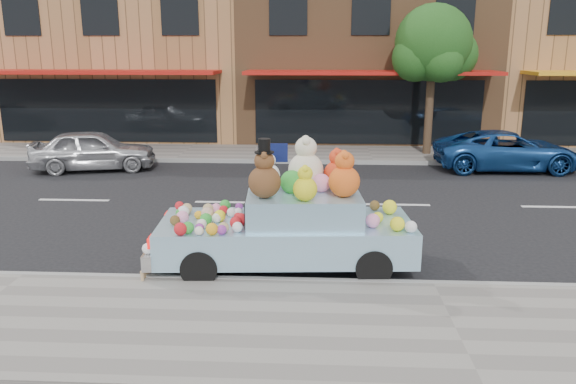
# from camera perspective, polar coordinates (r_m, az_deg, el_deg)

# --- Properties ---
(ground) EXTENTS (120.00, 120.00, 0.00)m
(ground) POSITION_cam_1_polar(r_m,az_deg,el_deg) (14.00, 10.60, -1.29)
(ground) COLOR black
(ground) RESTS_ON ground
(near_sidewalk) EXTENTS (60.00, 3.00, 0.12)m
(near_sidewalk) POSITION_cam_1_polar(r_m,az_deg,el_deg) (8.00, 16.62, -13.44)
(near_sidewalk) COLOR gray
(near_sidewalk) RESTS_ON ground
(far_sidewalk) EXTENTS (60.00, 3.00, 0.12)m
(far_sidewalk) POSITION_cam_1_polar(r_m,az_deg,el_deg) (20.29, 8.30, 3.81)
(far_sidewalk) COLOR gray
(far_sidewalk) RESTS_ON ground
(near_kerb) EXTENTS (60.00, 0.12, 0.13)m
(near_kerb) POSITION_cam_1_polar(r_m,az_deg,el_deg) (9.32, 14.52, -9.17)
(near_kerb) COLOR gray
(near_kerb) RESTS_ON ground
(far_kerb) EXTENTS (60.00, 0.12, 0.13)m
(far_kerb) POSITION_cam_1_polar(r_m,az_deg,el_deg) (18.82, 8.70, 2.99)
(far_kerb) COLOR gray
(far_kerb) RESTS_ON ground
(storefront_left) EXTENTS (10.00, 9.80, 7.30)m
(storefront_left) POSITION_cam_1_polar(r_m,az_deg,el_deg) (26.62, -15.17, 13.69)
(storefront_left) COLOR #A77246
(storefront_left) RESTS_ON ground
(storefront_mid) EXTENTS (10.00, 9.80, 7.30)m
(storefront_mid) POSITION_cam_1_polar(r_m,az_deg,el_deg) (25.42, 7.50, 14.05)
(storefront_mid) COLOR brown
(storefront_mid) RESTS_ON ground
(street_tree) EXTENTS (3.00, 2.70, 5.22)m
(street_tree) POSITION_cam_1_polar(r_m,az_deg,el_deg) (20.30, 14.55, 13.83)
(street_tree) COLOR #38281C
(street_tree) RESTS_ON ground
(car_silver) EXTENTS (4.02, 2.35, 1.28)m
(car_silver) POSITION_cam_1_polar(r_m,az_deg,el_deg) (18.63, -19.18, 4.05)
(car_silver) COLOR #B8B9BE
(car_silver) RESTS_ON ground
(car_blue) EXTENTS (4.46, 2.10, 1.23)m
(car_blue) POSITION_cam_1_polar(r_m,az_deg,el_deg) (18.95, 21.36, 3.94)
(car_blue) COLOR #1B4A95
(car_blue) RESTS_ON ground
(art_car) EXTENTS (4.59, 2.04, 2.32)m
(art_car) POSITION_cam_1_polar(r_m,az_deg,el_deg) (9.65, 0.07, -3.10)
(art_car) COLOR black
(art_car) RESTS_ON ground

